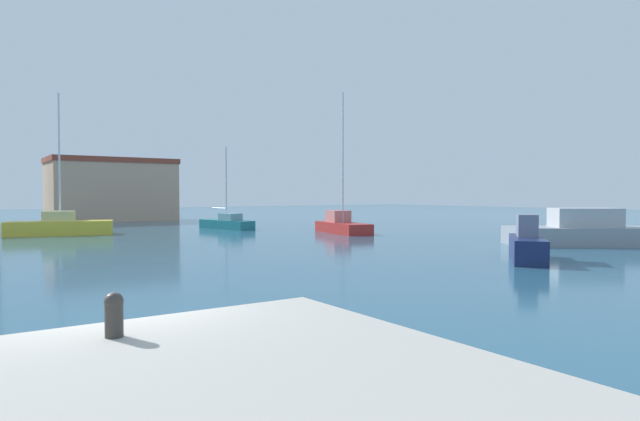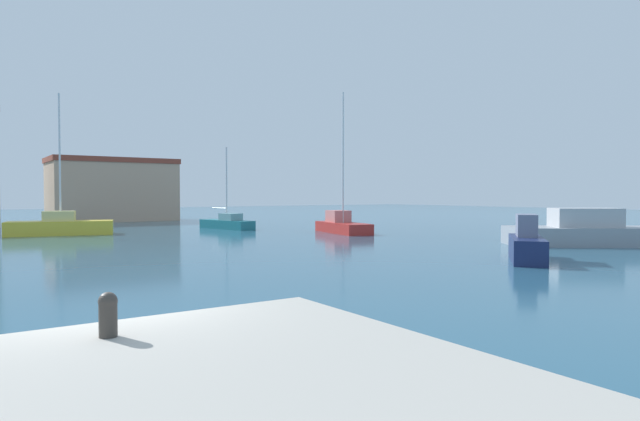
% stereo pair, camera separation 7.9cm
% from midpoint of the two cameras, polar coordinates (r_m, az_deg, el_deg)
% --- Properties ---
extents(water, '(160.00, 160.00, 0.00)m').
position_cam_midpoint_polar(water, '(32.41, -3.32, -2.94)').
color(water, '#285670').
rests_on(water, ground).
extents(mooring_bollard, '(0.20, 0.20, 0.47)m').
position_cam_midpoint_polar(mooring_bollard, '(6.18, -21.22, -10.00)').
color(mooring_bollard, '#38332D').
rests_on(mooring_bollard, pier_quay).
extents(sailboat_yellow_distant_east, '(6.60, 3.42, 9.13)m').
position_cam_midpoint_polar(sailboat_yellow_distant_east, '(38.71, -25.74, -1.46)').
color(sailboat_yellow_distant_east, gold).
rests_on(sailboat_yellow_distant_east, water).
extents(sailboat_teal_distant_north, '(2.44, 5.44, 6.23)m').
position_cam_midpoint_polar(sailboat_teal_distant_north, '(41.81, -9.82, -1.27)').
color(sailboat_teal_distant_north, '#1E707A').
rests_on(sailboat_teal_distant_north, water).
extents(sailboat_red_behind_lamppost, '(2.85, 5.84, 9.54)m').
position_cam_midpoint_polar(sailboat_red_behind_lamppost, '(37.03, 2.26, -1.48)').
color(sailboat_red_behind_lamppost, '#B22823').
rests_on(sailboat_red_behind_lamppost, water).
extents(motorboat_grey_far_right, '(8.65, 7.33, 1.92)m').
position_cam_midpoint_polar(motorboat_grey_far_right, '(31.22, 26.70, -2.09)').
color(motorboat_grey_far_right, gray).
rests_on(motorboat_grey_far_right, water).
extents(motorboat_navy_near_pier, '(3.91, 3.50, 1.84)m').
position_cam_midpoint_polar(motorboat_navy_near_pier, '(22.98, 20.89, -3.38)').
color(motorboat_navy_near_pier, '#19234C').
rests_on(motorboat_navy_near_pier, water).
extents(warehouse_block, '(11.62, 6.94, 6.15)m').
position_cam_midpoint_polar(warehouse_block, '(57.55, -21.13, 2.05)').
color(warehouse_block, tan).
rests_on(warehouse_block, ground).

